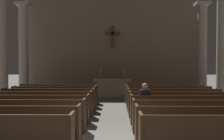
% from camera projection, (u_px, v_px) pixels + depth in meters
% --- Properties ---
extents(pew_left_row_2, '(3.73, 0.50, 0.95)m').
position_uv_depth(pew_left_row_2, '(4.00, 124.00, 6.54)').
color(pew_left_row_2, '#422B19').
rests_on(pew_left_row_2, ground).
extents(pew_left_row_3, '(3.73, 0.50, 0.95)m').
position_uv_depth(pew_left_row_3, '(20.00, 115.00, 7.61)').
color(pew_left_row_3, '#422B19').
rests_on(pew_left_row_3, ground).
extents(pew_left_row_4, '(3.73, 0.50, 0.95)m').
position_uv_depth(pew_left_row_4, '(32.00, 109.00, 8.69)').
color(pew_left_row_4, '#422B19').
rests_on(pew_left_row_4, ground).
extents(pew_left_row_5, '(3.73, 0.50, 0.95)m').
position_uv_depth(pew_left_row_5, '(41.00, 104.00, 9.76)').
color(pew_left_row_5, '#422B19').
rests_on(pew_left_row_5, ground).
extents(pew_left_row_6, '(3.73, 0.50, 0.95)m').
position_uv_depth(pew_left_row_6, '(48.00, 100.00, 10.84)').
color(pew_left_row_6, '#422B19').
rests_on(pew_left_row_6, ground).
extents(pew_left_row_7, '(3.73, 0.50, 0.95)m').
position_uv_depth(pew_left_row_7, '(54.00, 96.00, 11.91)').
color(pew_left_row_7, '#422B19').
rests_on(pew_left_row_7, ground).
extents(pew_left_row_8, '(3.73, 0.50, 0.95)m').
position_uv_depth(pew_left_row_8, '(60.00, 94.00, 12.99)').
color(pew_left_row_8, '#422B19').
rests_on(pew_left_row_8, ground).
extents(pew_right_row_2, '(3.73, 0.50, 0.95)m').
position_uv_depth(pew_right_row_2, '(212.00, 124.00, 6.47)').
color(pew_right_row_2, '#422B19').
rests_on(pew_right_row_2, ground).
extents(pew_right_row_3, '(3.73, 0.50, 0.95)m').
position_uv_depth(pew_right_row_3, '(198.00, 116.00, 7.55)').
color(pew_right_row_3, '#422B19').
rests_on(pew_right_row_3, ground).
extents(pew_right_row_4, '(3.73, 0.50, 0.95)m').
position_uv_depth(pew_right_row_4, '(188.00, 109.00, 8.62)').
color(pew_right_row_4, '#422B19').
rests_on(pew_right_row_4, ground).
extents(pew_right_row_5, '(3.73, 0.50, 0.95)m').
position_uv_depth(pew_right_row_5, '(180.00, 104.00, 9.70)').
color(pew_right_row_5, '#422B19').
rests_on(pew_right_row_5, ground).
extents(pew_right_row_6, '(3.73, 0.50, 0.95)m').
position_uv_depth(pew_right_row_6, '(174.00, 100.00, 10.77)').
color(pew_right_row_6, '#422B19').
rests_on(pew_right_row_6, ground).
extents(pew_right_row_7, '(3.73, 0.50, 0.95)m').
position_uv_depth(pew_right_row_7, '(168.00, 97.00, 11.85)').
color(pew_right_row_7, '#422B19').
rests_on(pew_right_row_7, ground).
extents(pew_right_row_8, '(3.73, 0.50, 0.95)m').
position_uv_depth(pew_right_row_8, '(164.00, 94.00, 12.92)').
color(pew_right_row_8, '#422B19').
rests_on(pew_right_row_8, ground).
extents(column_left_third, '(0.87, 0.87, 5.67)m').
position_uv_depth(column_left_third, '(2.00, 47.00, 13.33)').
color(column_left_third, '#ADA89E').
rests_on(column_left_third, ground).
extents(column_right_third, '(0.87, 0.87, 5.67)m').
position_uv_depth(column_right_third, '(223.00, 47.00, 13.19)').
color(column_right_third, '#ADA89E').
rests_on(column_right_third, ground).
extents(column_left_fourth, '(0.87, 0.87, 5.67)m').
position_uv_depth(column_left_fourth, '(24.00, 50.00, 16.47)').
color(column_left_fourth, '#ADA89E').
rests_on(column_left_fourth, ground).
extents(column_right_fourth, '(0.87, 0.87, 5.67)m').
position_uv_depth(column_right_fourth, '(202.00, 50.00, 16.33)').
color(column_right_fourth, '#ADA89E').
rests_on(column_right_fourth, ground).
extents(altar, '(2.20, 0.90, 1.01)m').
position_uv_depth(altar, '(112.00, 87.00, 15.86)').
color(altar, '#A8A399').
rests_on(altar, ground).
extents(candlestick_left, '(0.16, 0.16, 0.70)m').
position_uv_depth(candlestick_left, '(101.00, 75.00, 15.85)').
color(candlestick_left, '#B79338').
rests_on(candlestick_left, altar).
extents(candlestick_right, '(0.16, 0.16, 0.70)m').
position_uv_depth(candlestick_right, '(124.00, 75.00, 15.84)').
color(candlestick_right, '#B79338').
rests_on(candlestick_right, altar).
extents(apse_with_cross, '(11.92, 0.43, 6.75)m').
position_uv_depth(apse_with_cross, '(113.00, 42.00, 17.95)').
color(apse_with_cross, gray).
rests_on(apse_with_cross, ground).
extents(lone_worshipper, '(0.32, 0.43, 1.32)m').
position_uv_depth(lone_worshipper, '(145.00, 102.00, 8.67)').
color(lone_worshipper, '#26262B').
rests_on(lone_worshipper, ground).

